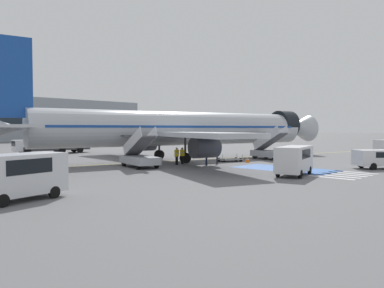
# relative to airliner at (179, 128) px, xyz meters

# --- Properties ---
(ground_plane) EXTENTS (600.00, 600.00, 0.00)m
(ground_plane) POSITION_rel_airliner_xyz_m (0.58, -0.62, -3.71)
(ground_plane) COLOR slate
(apron_leadline_yellow) EXTENTS (75.93, 18.01, 0.01)m
(apron_leadline_yellow) POSITION_rel_airliner_xyz_m (0.65, -0.15, -3.71)
(apron_leadline_yellow) COLOR gold
(apron_leadline_yellow) RESTS_ON ground_plane
(apron_stand_patch_blue) EXTENTS (4.64, 9.30, 0.01)m
(apron_stand_patch_blue) POSITION_rel_airliner_xyz_m (0.65, -13.39, -3.71)
(apron_stand_patch_blue) COLOR #2856A8
(apron_stand_patch_blue) RESTS_ON ground_plane
(apron_walkway_bar_0) EXTENTS (0.44, 3.60, 0.01)m
(apron_walkway_bar_0) POSITION_rel_airliner_xyz_m (-2.35, -19.07, -3.71)
(apron_walkway_bar_0) COLOR silver
(apron_walkway_bar_0) RESTS_ON ground_plane
(apron_walkway_bar_1) EXTENTS (0.44, 3.60, 0.01)m
(apron_walkway_bar_1) POSITION_rel_airliner_xyz_m (-1.15, -19.07, -3.71)
(apron_walkway_bar_1) COLOR silver
(apron_walkway_bar_1) RESTS_ON ground_plane
(apron_walkway_bar_2) EXTENTS (0.44, 3.60, 0.01)m
(apron_walkway_bar_2) POSITION_rel_airliner_xyz_m (0.05, -19.07, -3.71)
(apron_walkway_bar_2) COLOR silver
(apron_walkway_bar_2) RESTS_ON ground_plane
(apron_walkway_bar_3) EXTENTS (0.44, 3.60, 0.01)m
(apron_walkway_bar_3) POSITION_rel_airliner_xyz_m (1.25, -19.07, -3.71)
(apron_walkway_bar_3) COLOR silver
(apron_walkway_bar_3) RESTS_ON ground_plane
(apron_walkway_bar_4) EXTENTS (0.44, 3.60, 0.01)m
(apron_walkway_bar_4) POSITION_rel_airliner_xyz_m (2.45, -19.07, -3.71)
(apron_walkway_bar_4) COLOR silver
(apron_walkway_bar_4) RESTS_ON ground_plane
(airliner) EXTENTS (43.68, 31.94, 11.98)m
(airliner) POSITION_rel_airliner_xyz_m (0.00, 0.00, 0.00)
(airliner) COLOR #B7BCC4
(airliner) RESTS_ON ground_plane
(boarding_stairs_forward) EXTENTS (3.24, 5.53, 4.03)m
(boarding_stairs_forward) POSITION_rel_airliner_xyz_m (8.71, -6.65, -2.72)
(boarding_stairs_forward) COLOR #ADB2BA
(boarding_stairs_forward) RESTS_ON ground_plane
(boarding_stairs_aft) EXTENTS (3.24, 5.53, 3.88)m
(boarding_stairs_aft) POSITION_rel_airliner_xyz_m (-7.81, -2.77, -2.74)
(boarding_stairs_aft) COLOR #ADB2BA
(boarding_stairs_aft) RESTS_ON ground_plane
(fuel_tanker) EXTENTS (10.99, 3.58, 3.70)m
(fuel_tanker) POSITION_rel_airliner_xyz_m (-4.42, 22.40, -1.83)
(fuel_tanker) COLOR #38383D
(fuel_tanker) RESTS_ON ground_plane
(service_van_1) EXTENTS (5.24, 3.04, 2.29)m
(service_van_1) POSITION_rel_airliner_xyz_m (-3.07, -16.43, -2.35)
(service_van_1) COLOR silver
(service_van_1) RESTS_ON ground_plane
(service_van_2) EXTENTS (5.45, 4.80, 1.74)m
(service_van_2) POSITION_rel_airliner_xyz_m (7.23, -19.80, -2.65)
(service_van_2) COLOR silver
(service_van_2) RESTS_ON ground_plane
(service_van_3) EXTENTS (4.89, 2.94, 2.39)m
(service_van_3) POSITION_rel_airliner_xyz_m (-22.28, -11.53, -2.30)
(service_van_3) COLOR silver
(service_van_3) RESTS_ON ground_plane
(baggage_cart) EXTENTS (3.00, 2.53, 0.87)m
(baggage_cart) POSITION_rel_airliner_xyz_m (3.12, -4.99, -3.46)
(baggage_cart) COLOR gray
(baggage_cart) RESTS_ON ground_plane
(ground_crew_0) EXTENTS (0.29, 0.46, 1.72)m
(ground_crew_0) POSITION_rel_airliner_xyz_m (-2.56, -3.21, -2.72)
(ground_crew_0) COLOR black
(ground_crew_0) RESTS_ON ground_plane
(ground_crew_1) EXTENTS (0.42, 0.49, 1.67)m
(ground_crew_1) POSITION_rel_airliner_xyz_m (-1.95, -6.06, -2.76)
(ground_crew_1) COLOR #191E38
(ground_crew_1) RESTS_ON ground_plane
(ground_crew_2) EXTENTS (0.48, 0.44, 1.71)m
(ground_crew_2) POSITION_rel_airliner_xyz_m (0.11, -5.70, -2.73)
(ground_crew_2) COLOR #191E38
(ground_crew_2) RESTS_ON ground_plane
(ground_crew_3) EXTENTS (0.45, 0.27, 1.78)m
(ground_crew_3) POSITION_rel_airliner_xyz_m (-3.76, -3.64, -2.68)
(ground_crew_3) COLOR black
(ground_crew_3) RESTS_ON ground_plane
(traffic_cone_0) EXTENTS (0.53, 0.53, 0.59)m
(traffic_cone_0) POSITION_rel_airliner_xyz_m (3.64, -7.05, -3.42)
(traffic_cone_0) COLOR orange
(traffic_cone_0) RESTS_ON ground_plane
(traffic_cone_1) EXTENTS (0.44, 0.44, 0.49)m
(traffic_cone_1) POSITION_rel_airliner_xyz_m (7.60, -10.75, -3.47)
(traffic_cone_1) COLOR orange
(traffic_cone_1) RESTS_ON ground_plane
(traffic_cone_2) EXTENTS (0.44, 0.44, 0.49)m
(traffic_cone_2) POSITION_rel_airliner_xyz_m (19.17, -4.41, -3.47)
(traffic_cone_2) COLOR orange
(traffic_cone_2) RESTS_ON ground_plane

